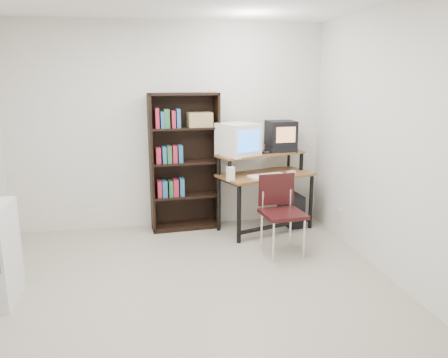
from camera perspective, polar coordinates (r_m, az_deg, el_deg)
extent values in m
cube|color=#ABA18E|center=(4.09, -5.11, -15.00)|extent=(4.00, 4.00, 0.01)
cube|color=silver|center=(5.64, -7.19, 6.71)|extent=(4.00, 0.01, 2.60)
cube|color=silver|center=(1.73, -0.08, -7.67)|extent=(4.00, 0.01, 2.60)
cube|color=silver|center=(4.30, 22.14, 3.90)|extent=(0.01, 4.00, 2.60)
cube|color=brown|center=(5.53, 5.47, 0.53)|extent=(1.29, 0.93, 0.03)
cube|color=brown|center=(5.57, 4.84, 3.27)|extent=(1.21, 0.71, 0.02)
cylinder|color=black|center=(5.13, 1.97, -4.57)|extent=(0.05, 0.05, 0.72)
cylinder|color=black|center=(5.75, 11.28, -2.88)|extent=(0.05, 0.05, 0.72)
cylinder|color=black|center=(5.51, -0.72, -1.88)|extent=(0.05, 0.05, 0.98)
cylinder|color=black|center=(6.09, 8.28, -0.57)|extent=(0.05, 0.05, 0.98)
cylinder|color=black|center=(5.49, 6.82, -6.09)|extent=(1.04, 0.40, 0.05)
cube|color=white|center=(5.42, 1.85, 5.17)|extent=(0.56, 0.56, 0.40)
cube|color=#2B77E6|center=(5.25, 3.31, 4.90)|extent=(0.29, 0.15, 0.25)
cube|color=black|center=(5.73, 7.43, 3.89)|extent=(0.38, 0.29, 0.08)
cube|color=black|center=(5.76, 7.42, 5.95)|extent=(0.37, 0.36, 0.32)
cube|color=tan|center=(5.60, 8.09, 5.73)|extent=(0.25, 0.03, 0.20)
cylinder|color=#26262B|center=(5.56, 5.45, 3.49)|extent=(0.13, 0.13, 0.05)
cube|color=white|center=(5.36, 5.72, 0.33)|extent=(0.51, 0.32, 0.03)
cube|color=black|center=(5.64, 8.70, 0.72)|extent=(0.25, 0.22, 0.01)
cube|color=white|center=(5.63, 8.80, 0.90)|extent=(0.12, 0.10, 0.03)
cube|color=white|center=(5.16, 0.85, 0.67)|extent=(0.10, 0.09, 0.17)
cube|color=black|center=(5.90, 8.73, -3.89)|extent=(0.24, 0.47, 0.42)
cube|color=black|center=(4.81, 7.71, -4.54)|extent=(0.48, 0.48, 0.04)
cube|color=black|center=(4.92, 6.87, -1.34)|extent=(0.42, 0.08, 0.35)
cylinder|color=silver|center=(4.67, 6.47, -8.22)|extent=(0.02, 0.02, 0.45)
cylinder|color=silver|center=(4.81, 10.41, -7.72)|extent=(0.02, 0.02, 0.45)
cylinder|color=silver|center=(4.98, 4.93, -6.82)|extent=(0.02, 0.02, 0.45)
cylinder|color=silver|center=(5.11, 8.66, -6.40)|extent=(0.02, 0.02, 0.45)
cube|color=black|center=(5.49, -9.47, 1.92)|extent=(0.06, 0.29, 1.74)
cube|color=black|center=(5.63, -0.95, 2.37)|extent=(0.06, 0.29, 1.74)
cube|color=black|center=(5.68, -5.40, 2.40)|extent=(0.87, 0.10, 1.74)
cube|color=black|center=(5.45, -5.35, 11.00)|extent=(0.89, 0.36, 0.03)
cube|color=black|center=(5.76, -4.99, -6.07)|extent=(0.89, 0.36, 0.06)
cube|color=black|center=(5.64, -5.07, -2.18)|extent=(0.83, 0.34, 0.03)
cube|color=black|center=(5.55, -5.16, 2.15)|extent=(0.83, 0.34, 0.02)
cube|color=black|center=(5.48, -5.25, 6.62)|extent=(0.83, 0.34, 0.02)
cube|color=olive|center=(5.51, -3.21, 7.75)|extent=(0.32, 0.24, 0.18)
cube|color=beige|center=(5.50, 14.84, -4.44)|extent=(0.02, 0.08, 0.12)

